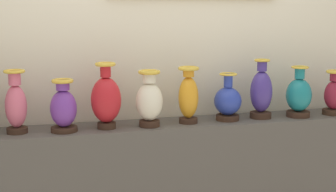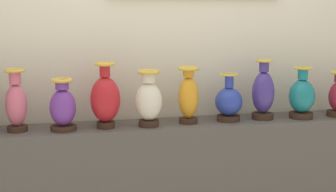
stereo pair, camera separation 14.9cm
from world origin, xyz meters
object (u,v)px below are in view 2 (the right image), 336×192
Objects in this scene: vase_crimson at (105,99)px; vase_ivory at (149,100)px; vase_amber at (188,96)px; vase_cobalt at (229,102)px; vase_violet at (63,107)px; vase_teal at (302,97)px; vase_indigo at (263,93)px; vase_rose at (16,103)px.

vase_crimson is 1.15× the size of vase_ivory.
vase_crimson is 0.53m from vase_amber.
vase_crimson is 0.27m from vase_ivory.
vase_violet is at bearing -178.42° from vase_cobalt.
vase_teal is at bearing 0.44° from vase_ivory.
vase_cobalt is 0.79× the size of vase_indigo.
vase_ivory is (0.79, -0.04, -0.00)m from vase_rose.
vase_rose is at bearing 179.00° from vase_amber.
vase_rose is at bearing 178.85° from vase_teal.
vase_crimson reaches higher than vase_rose.
vase_teal is (0.51, -0.03, 0.02)m from vase_cobalt.
vase_cobalt is (0.28, 0.01, -0.05)m from vase_amber.
vase_teal is at bearing -3.14° from vase_cobalt.
vase_violet is 0.79m from vase_amber.
vase_ivory is at bearing -179.56° from vase_teal.
vase_crimson is 1.05m from vase_indigo.
vase_violet is 0.78× the size of vase_crimson.
vase_rose is 0.79m from vase_ivory.
vase_amber is at bearing 1.44° from vase_violet.
vase_rose reaches higher than vase_amber.
vase_indigo is at bearing 2.92° from vase_ivory.
vase_indigo reaches higher than vase_ivory.
vase_amber is 0.52m from vase_indigo.
vase_ivory is 0.89× the size of vase_indigo.
vase_indigo reaches higher than vase_rose.
vase_amber is (0.26, 0.03, 0.01)m from vase_ivory.
vase_cobalt is (1.33, -0.01, -0.04)m from vase_rose.
vase_cobalt is at bearing 3.81° from vase_ivory.
vase_rose is 1.84m from vase_teal.
vase_amber is 1.05× the size of vase_teal.
vase_rose is 0.94× the size of vase_indigo.
vase_indigo reaches higher than vase_teal.
vase_crimson is 1.11× the size of vase_amber.
vase_rose is 1.33m from vase_cobalt.
vase_indigo is (0.78, 0.04, 0.01)m from vase_ivory.
vase_rose is 0.92× the size of vase_crimson.
vase_crimson reaches higher than vase_amber.
vase_ivory is 0.27m from vase_amber.
vase_rose is 1.03× the size of vase_amber.
vase_teal is (1.05, 0.01, -0.02)m from vase_ivory.
vase_crimson reaches higher than vase_violet.
vase_crimson is at bearing -2.96° from vase_rose.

